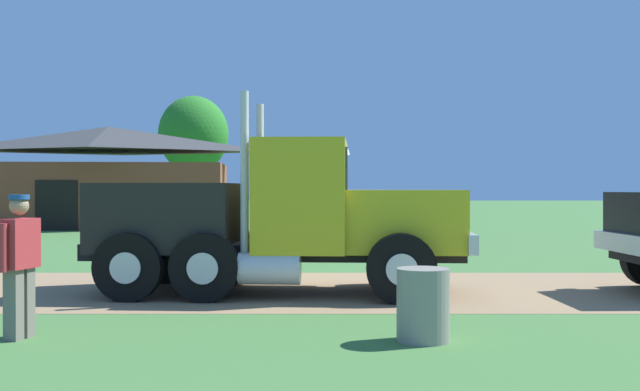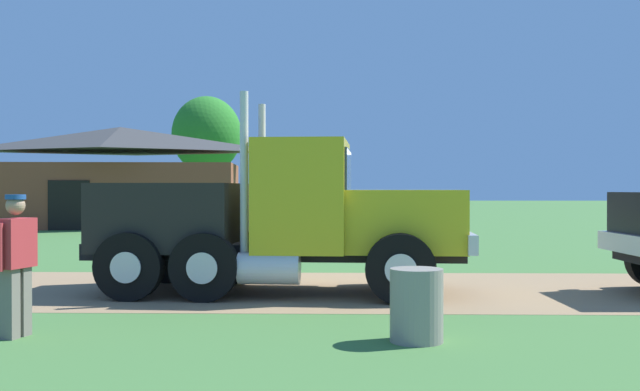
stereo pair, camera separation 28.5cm
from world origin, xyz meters
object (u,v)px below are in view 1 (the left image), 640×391
at_px(truck_foreground_white, 278,220).
at_px(shed_building, 110,179).
at_px(visitor_walking_mid, 21,259).
at_px(steel_barrel, 425,305).

distance_m(truck_foreground_white, shed_building, 23.70).
bearing_deg(truck_foreground_white, shed_building, 113.03).
height_order(visitor_walking_mid, steel_barrel, visitor_walking_mid).
relative_size(truck_foreground_white, steel_barrel, 7.69).
bearing_deg(visitor_walking_mid, truck_foreground_white, 53.86).
xyz_separation_m(steel_barrel, shed_building, (-11.27, 25.92, 1.87)).
relative_size(visitor_walking_mid, steel_barrel, 2.01).
bearing_deg(shed_building, steel_barrel, -66.49).
bearing_deg(steel_barrel, shed_building, 113.51).
xyz_separation_m(visitor_walking_mid, shed_building, (-6.36, 25.76, 1.33)).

